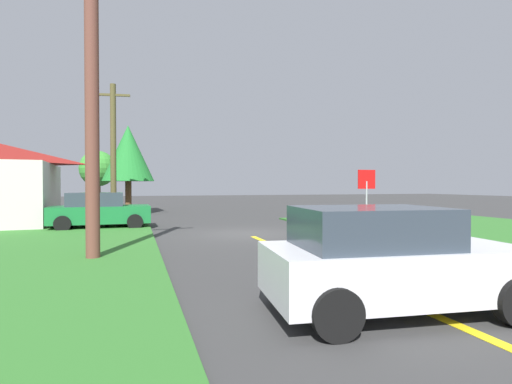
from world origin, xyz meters
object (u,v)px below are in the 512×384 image
Objects in this scene: pine_tree_center at (98,169)px; utility_pole_mid at (113,151)px; oak_tree_left at (128,154)px; stop_sign at (367,188)px; parked_car_near_building at (99,211)px; utility_pole_near at (92,105)px; car_behind_on_main_road at (388,260)px.

utility_pole_mid is at bearing -81.38° from pine_tree_center.
utility_pole_mid reaches higher than oak_tree_left.
stop_sign reaches higher than parked_car_near_building.
utility_pole_near reaches higher than stop_sign.
oak_tree_left is 1.30× the size of pine_tree_center.
oak_tree_left is at bearing -55.02° from stop_sign.
utility_pole_mid is (-10.32, 8.72, 2.01)m from stop_sign.
parked_car_near_building is 0.70× the size of oak_tree_left.
pine_tree_center is (-1.75, 11.57, -0.58)m from utility_pole_mid.
utility_pole_near is at bearing 134.48° from car_behind_on_main_road.
car_behind_on_main_road is at bearing -77.45° from pine_tree_center.
utility_pole_near is at bearing 20.81° from stop_sign.
utility_pole_near is at bearing -89.67° from utility_pole_mid.
stop_sign is 18.02m from oak_tree_left.
car_behind_on_main_road is 24.89m from oak_tree_left.
pine_tree_center reaches higher than stop_sign.
parked_car_near_building is at bearing -95.99° from utility_pole_mid.
utility_pole_near is at bearing -88.30° from parked_car_near_building.
oak_tree_left is at bearing 88.10° from utility_pole_near.
pine_tree_center is at bearing 107.90° from car_behind_on_main_road.
parked_car_near_building is 5.04m from utility_pole_mid.
car_behind_on_main_road is 0.52× the size of utility_pole_near.
utility_pole_mid reaches higher than stop_sign.
stop_sign is 0.64× the size of car_behind_on_main_road.
parked_car_near_building is at bearing -85.10° from pine_tree_center.
utility_pole_near reaches higher than parked_car_near_building.
utility_pole_mid is at bearing -37.87° from stop_sign.
utility_pole_near is (-4.76, 5.85, 3.21)m from car_behind_on_main_road.
car_behind_on_main_road is 18.87m from utility_pole_mid.
parked_car_near_building is at bearing -21.44° from stop_sign.
stop_sign is 0.35× the size of utility_pole_mid.
pine_tree_center is (-1.82, 23.72, -0.74)m from utility_pole_near.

